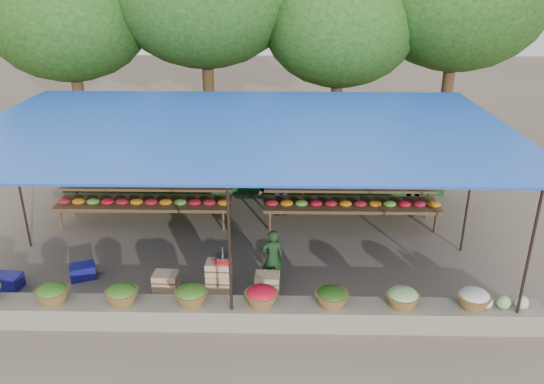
{
  "coord_description": "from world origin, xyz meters",
  "views": [
    {
      "loc": [
        0.84,
        -10.42,
        5.66
      ],
      "look_at": [
        0.62,
        0.2,
        1.27
      ],
      "focal_mm": 35.0,
      "sensor_mm": 36.0,
      "label": 1
    }
  ],
  "objects_px": {
    "crate_counter": "(218,283)",
    "weighing_scale": "(223,258)",
    "blue_crate_front": "(8,281)",
    "blue_crate_back": "(83,272)",
    "vendor_seated": "(273,258)"
  },
  "relations": [
    {
      "from": "weighing_scale",
      "to": "blue_crate_back",
      "type": "distance_m",
      "value": 3.05
    },
    {
      "from": "crate_counter",
      "to": "weighing_scale",
      "type": "xyz_separation_m",
      "value": [
        0.12,
        -0.0,
        0.53
      ]
    },
    {
      "from": "weighing_scale",
      "to": "blue_crate_front",
      "type": "distance_m",
      "value": 4.28
    },
    {
      "from": "blue_crate_front",
      "to": "weighing_scale",
      "type": "bearing_deg",
      "value": 2.64
    },
    {
      "from": "vendor_seated",
      "to": "blue_crate_front",
      "type": "height_order",
      "value": "vendor_seated"
    },
    {
      "from": "crate_counter",
      "to": "blue_crate_back",
      "type": "relative_size",
      "value": 4.93
    },
    {
      "from": "crate_counter",
      "to": "weighing_scale",
      "type": "height_order",
      "value": "weighing_scale"
    },
    {
      "from": "blue_crate_back",
      "to": "weighing_scale",
      "type": "bearing_deg",
      "value": -34.08
    },
    {
      "from": "blue_crate_front",
      "to": "blue_crate_back",
      "type": "xyz_separation_m",
      "value": [
        1.31,
        0.4,
        -0.0
      ]
    },
    {
      "from": "crate_counter",
      "to": "vendor_seated",
      "type": "bearing_deg",
      "value": 25.64
    },
    {
      "from": "weighing_scale",
      "to": "crate_counter",
      "type": "bearing_deg",
      "value": 180.0
    },
    {
      "from": "crate_counter",
      "to": "vendor_seated",
      "type": "xyz_separation_m",
      "value": [
        1.02,
        0.49,
        0.28
      ]
    },
    {
      "from": "weighing_scale",
      "to": "vendor_seated",
      "type": "relative_size",
      "value": 0.26
    },
    {
      "from": "weighing_scale",
      "to": "blue_crate_front",
      "type": "relative_size",
      "value": 0.62
    },
    {
      "from": "weighing_scale",
      "to": "blue_crate_back",
      "type": "xyz_separation_m",
      "value": [
        -2.9,
        0.64,
        -0.7
      ]
    }
  ]
}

